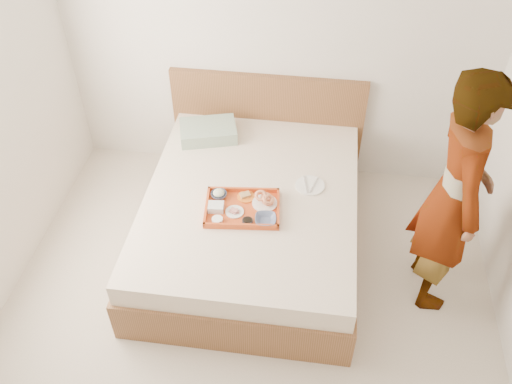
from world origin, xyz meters
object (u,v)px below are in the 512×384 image
Objects in this scene: dinner_plate at (310,186)px; person at (454,196)px; bed at (251,219)px; tray at (242,208)px.

person is at bearing -22.76° from dinner_plate.
dinner_plate is at bearing 62.60° from person.
tray reaches higher than bed.
tray is 0.29× the size of person.
dinner_plate reaches higher than bed.
bed is at bearing 71.97° from tray.
person is at bearing -8.45° from tray.
dinner_plate is 1.06m from person.
person reaches higher than dinner_plate.
bed is 3.79× the size of tray.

